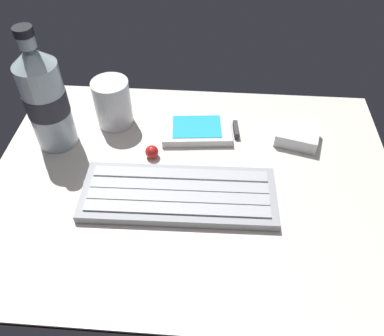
{
  "coord_description": "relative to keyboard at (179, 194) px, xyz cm",
  "views": [
    {
      "loc": [
        3.0,
        -40.83,
        46.0
      ],
      "look_at": [
        0.0,
        0.0,
        3.0
      ],
      "focal_mm": 36.74,
      "sensor_mm": 36.0,
      "label": 1
    }
  ],
  "objects": [
    {
      "name": "charger_block",
      "position": [
        19.06,
        14.16,
        0.39
      ],
      "size": [
        8.19,
        7.19,
        2.4
      ],
      "primitive_type": "cube",
      "rotation": [
        0.0,
        0.0,
        -0.26
      ],
      "color": "silver",
      "rests_on": "ground_plane"
    },
    {
      "name": "water_bottle",
      "position": [
        -21.91,
        11.1,
        8.2
      ],
      "size": [
        6.73,
        6.73,
        20.8
      ],
      "color": "silver",
      "rests_on": "ground_plane"
    },
    {
      "name": "handheld_device",
      "position": [
        2.4,
        14.97,
        -0.08
      ],
      "size": [
        13.27,
        8.68,
        1.5
      ],
      "color": "silver",
      "rests_on": "ground_plane"
    },
    {
      "name": "ground_plane",
      "position": [
        1.74,
        3.22,
        -1.79
      ],
      "size": [
        64.0,
        48.0,
        2.8
      ],
      "color": "beige"
    },
    {
      "name": "juice_cup",
      "position": [
        -13.13,
        16.9,
        3.1
      ],
      "size": [
        6.4,
        6.4,
        8.5
      ],
      "color": "silver",
      "rests_on": "ground_plane"
    },
    {
      "name": "trackball_mouse",
      "position": [
        -5.26,
        8.46,
        0.29
      ],
      "size": [
        2.2,
        2.2,
        2.2
      ],
      "primitive_type": "sphere",
      "color": "red",
      "rests_on": "ground_plane"
    },
    {
      "name": "keyboard",
      "position": [
        0.0,
        0.0,
        0.0
      ],
      "size": [
        29.25,
        11.68,
        1.7
      ],
      "color": "#93969B",
      "rests_on": "ground_plane"
    }
  ]
}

